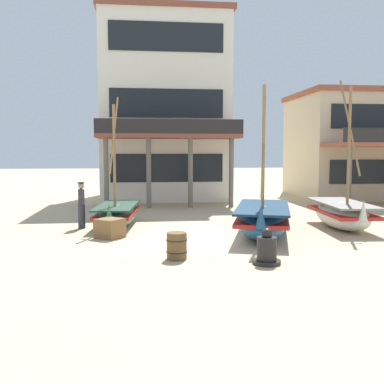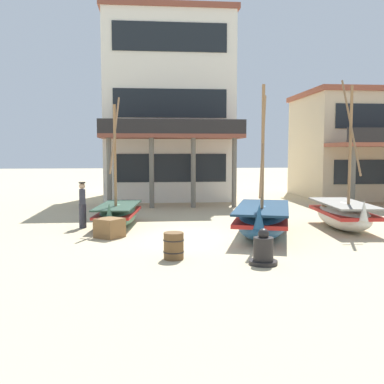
% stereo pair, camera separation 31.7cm
% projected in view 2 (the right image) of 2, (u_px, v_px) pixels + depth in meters
% --- Properties ---
extents(ground_plane, '(120.00, 120.00, 0.00)m').
position_uv_depth(ground_plane, '(195.00, 238.00, 14.64)').
color(ground_plane, tan).
extents(fishing_boat_near_left, '(1.70, 3.58, 4.83)m').
position_uv_depth(fishing_boat_near_left, '(118.00, 214.00, 16.86)').
color(fishing_boat_near_left, '#427056').
rests_on(fishing_boat_near_left, ground).
extents(fishing_boat_centre_large, '(2.82, 4.58, 4.85)m').
position_uv_depth(fishing_boat_centre_large, '(263.00, 220.00, 14.79)').
color(fishing_boat_centre_large, '#23517A').
rests_on(fishing_boat_centre_large, ground).
extents(fishing_boat_far_right, '(1.76, 3.92, 5.37)m').
position_uv_depth(fishing_boat_far_right, '(343.00, 214.00, 16.25)').
color(fishing_boat_far_right, silver).
rests_on(fishing_boat_far_right, ground).
extents(fisherman_by_hull, '(0.27, 0.39, 1.68)m').
position_uv_depth(fisherman_by_hull, '(82.00, 205.00, 16.44)').
color(fisherman_by_hull, '#33333D').
rests_on(fisherman_by_hull, ground).
extents(capstan_winch, '(0.71, 0.71, 0.90)m').
position_uv_depth(capstan_winch, '(263.00, 251.00, 11.17)').
color(capstan_winch, black).
rests_on(capstan_winch, ground).
extents(wooden_barrel, '(0.56, 0.56, 0.70)m').
position_uv_depth(wooden_barrel, '(174.00, 246.00, 11.71)').
color(wooden_barrel, brown).
rests_on(wooden_barrel, ground).
extents(cargo_crate, '(1.05, 1.05, 0.63)m').
position_uv_depth(cargo_crate, '(110.00, 228.00, 14.65)').
color(cargo_crate, brown).
rests_on(cargo_crate, ground).
extents(harbor_building_main, '(7.49, 8.72, 10.64)m').
position_uv_depth(harbor_building_main, '(168.00, 109.00, 27.02)').
color(harbor_building_main, silver).
rests_on(harbor_building_main, ground).
extents(harbor_building_annex, '(7.91, 9.32, 6.35)m').
position_uv_depth(harbor_building_annex, '(365.00, 145.00, 27.72)').
color(harbor_building_annex, beige).
rests_on(harbor_building_annex, ground).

